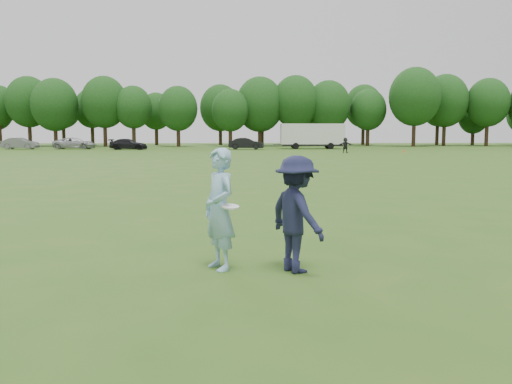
{
  "coord_description": "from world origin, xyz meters",
  "views": [
    {
      "loc": [
        0.06,
        -7.94,
        2.11
      ],
      "look_at": [
        0.3,
        1.19,
        1.1
      ],
      "focal_mm": 38.0,
      "sensor_mm": 36.0,
      "label": 1
    }
  ],
  "objects_px": {
    "player_far_d": "(345,145)",
    "car_c": "(75,143)",
    "car_b": "(20,143)",
    "car_d": "(128,144)",
    "cargo_trailer": "(312,135)",
    "defender": "(297,214)",
    "field_cone": "(404,151)",
    "car_f": "(246,144)",
    "thrower": "(219,209)"
  },
  "relations": [
    {
      "from": "player_far_d",
      "to": "car_c",
      "type": "height_order",
      "value": "player_far_d"
    },
    {
      "from": "car_b",
      "to": "car_d",
      "type": "relative_size",
      "value": 0.96
    },
    {
      "from": "cargo_trailer",
      "to": "player_far_d",
      "type": "bearing_deg",
      "value": -83.01
    },
    {
      "from": "car_c",
      "to": "cargo_trailer",
      "type": "xyz_separation_m",
      "value": [
        30.05,
        0.01,
        1.06
      ]
    },
    {
      "from": "defender",
      "to": "cargo_trailer",
      "type": "xyz_separation_m",
      "value": [
        8.16,
        61.04,
        0.89
      ]
    },
    {
      "from": "field_cone",
      "to": "car_f",
      "type": "bearing_deg",
      "value": 147.83
    },
    {
      "from": "defender",
      "to": "car_f",
      "type": "xyz_separation_m",
      "value": [
        -0.28,
        59.03,
        -0.17
      ]
    },
    {
      "from": "car_b",
      "to": "car_c",
      "type": "distance_m",
      "value": 6.64
    },
    {
      "from": "player_far_d",
      "to": "cargo_trailer",
      "type": "bearing_deg",
      "value": 88.92
    },
    {
      "from": "car_d",
      "to": "field_cone",
      "type": "bearing_deg",
      "value": -104.2
    },
    {
      "from": "thrower",
      "to": "car_f",
      "type": "height_order",
      "value": "thrower"
    },
    {
      "from": "car_f",
      "to": "car_c",
      "type": "bearing_deg",
      "value": 88.35
    },
    {
      "from": "car_d",
      "to": "field_cone",
      "type": "distance_m",
      "value": 32.46
    },
    {
      "from": "thrower",
      "to": "car_c",
      "type": "distance_m",
      "value": 64.28
    },
    {
      "from": "car_b",
      "to": "car_c",
      "type": "relative_size",
      "value": 0.85
    },
    {
      "from": "field_cone",
      "to": "defender",
      "type": "bearing_deg",
      "value": -108.52
    },
    {
      "from": "car_b",
      "to": "cargo_trailer",
      "type": "relative_size",
      "value": 0.49
    },
    {
      "from": "car_f",
      "to": "field_cone",
      "type": "xyz_separation_m",
      "value": [
        16.56,
        -10.41,
        -0.57
      ]
    },
    {
      "from": "defender",
      "to": "thrower",
      "type": "bearing_deg",
      "value": 50.46
    },
    {
      "from": "car_f",
      "to": "thrower",
      "type": "bearing_deg",
      "value": -177.22
    },
    {
      "from": "car_f",
      "to": "field_cone",
      "type": "relative_size",
      "value": 14.48
    },
    {
      "from": "field_cone",
      "to": "car_d",
      "type": "bearing_deg",
      "value": 162.28
    },
    {
      "from": "player_far_d",
      "to": "car_c",
      "type": "relative_size",
      "value": 0.31
    },
    {
      "from": "field_cone",
      "to": "car_b",
      "type": "bearing_deg",
      "value": 165.11
    },
    {
      "from": "player_far_d",
      "to": "car_d",
      "type": "bearing_deg",
      "value": 147.53
    },
    {
      "from": "field_cone",
      "to": "player_far_d",
      "type": "bearing_deg",
      "value": -169.37
    },
    {
      "from": "player_far_d",
      "to": "car_c",
      "type": "distance_m",
      "value": 34.53
    },
    {
      "from": "car_b",
      "to": "car_d",
      "type": "distance_m",
      "value": 14.03
    },
    {
      "from": "player_far_d",
      "to": "field_cone",
      "type": "distance_m",
      "value": 6.6
    },
    {
      "from": "defender",
      "to": "car_f",
      "type": "bearing_deg",
      "value": -30.46
    },
    {
      "from": "thrower",
      "to": "player_far_d",
      "type": "xyz_separation_m",
      "value": [
        11.0,
        47.22,
        -0.15
      ]
    },
    {
      "from": "thrower",
      "to": "car_f",
      "type": "xyz_separation_m",
      "value": [
        0.89,
        58.85,
        -0.22
      ]
    },
    {
      "from": "defender",
      "to": "car_c",
      "type": "distance_m",
      "value": 64.84
    },
    {
      "from": "player_far_d",
      "to": "car_f",
      "type": "distance_m",
      "value": 15.4
    },
    {
      "from": "defender",
      "to": "car_c",
      "type": "height_order",
      "value": "defender"
    },
    {
      "from": "player_far_d",
      "to": "field_cone",
      "type": "bearing_deg",
      "value": 2.55
    },
    {
      "from": "car_f",
      "to": "cargo_trailer",
      "type": "distance_m",
      "value": 8.73
    },
    {
      "from": "defender",
      "to": "field_cone",
      "type": "xyz_separation_m",
      "value": [
        16.28,
        48.61,
        -0.73
      ]
    },
    {
      "from": "car_c",
      "to": "car_f",
      "type": "height_order",
      "value": "car_c"
    },
    {
      "from": "defender",
      "to": "car_f",
      "type": "height_order",
      "value": "defender"
    },
    {
      "from": "car_d",
      "to": "defender",
      "type": "bearing_deg",
      "value": -162.44
    },
    {
      "from": "player_far_d",
      "to": "car_f",
      "type": "xyz_separation_m",
      "value": [
        -10.11,
        11.63,
        -0.08
      ]
    },
    {
      "from": "defender",
      "to": "car_d",
      "type": "xyz_separation_m",
      "value": [
        -14.63,
        58.49,
        -0.22
      ]
    },
    {
      "from": "car_c",
      "to": "cargo_trailer",
      "type": "distance_m",
      "value": 30.07
    },
    {
      "from": "car_b",
      "to": "car_f",
      "type": "xyz_separation_m",
      "value": [
        28.23,
        -1.49,
        -0.01
      ]
    },
    {
      "from": "player_far_d",
      "to": "field_cone",
      "type": "height_order",
      "value": "player_far_d"
    },
    {
      "from": "thrower",
      "to": "cargo_trailer",
      "type": "height_order",
      "value": "cargo_trailer"
    },
    {
      "from": "car_b",
      "to": "thrower",
      "type": "bearing_deg",
      "value": -152.64
    },
    {
      "from": "car_b",
      "to": "car_d",
      "type": "bearing_deg",
      "value": -95.34
    },
    {
      "from": "car_f",
      "to": "field_cone",
      "type": "distance_m",
      "value": 19.57
    }
  ]
}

